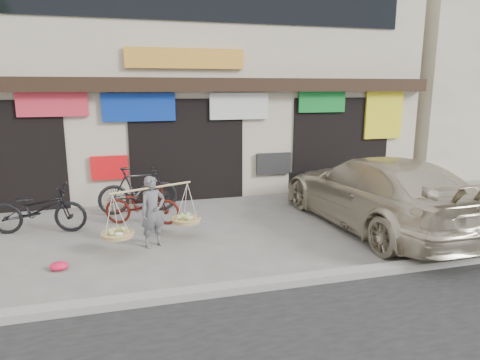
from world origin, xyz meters
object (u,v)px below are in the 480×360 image
object	(u,v)px
street_vendor	(153,215)
bike_1	(138,190)
bike_2	(142,205)
bike_0	(38,209)
suv	(376,192)

from	to	relation	value
street_vendor	bike_1	world-z (taller)	street_vendor
bike_1	bike_2	distance (m)	0.93
street_vendor	bike_0	size ratio (longest dim) A/B	0.97
street_vendor	bike_1	xyz separation A→B (m)	(-0.18, 2.38, -0.05)
bike_0	bike_1	world-z (taller)	bike_1
bike_0	street_vendor	bearing A→B (deg)	-113.81
street_vendor	suv	xyz separation A→B (m)	(4.75, -0.04, 0.16)
bike_0	bike_2	xyz separation A→B (m)	(2.11, 0.03, -0.07)
street_vendor	bike_2	size ratio (longest dim) A/B	1.12
bike_2	bike_1	bearing A→B (deg)	21.42
street_vendor	bike_0	bearing A→B (deg)	125.39
suv	bike_0	bearing A→B (deg)	-15.69
suv	street_vendor	bearing A→B (deg)	-4.29
bike_0	suv	size ratio (longest dim) A/B	0.36
bike_0	suv	bearing A→B (deg)	-93.23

